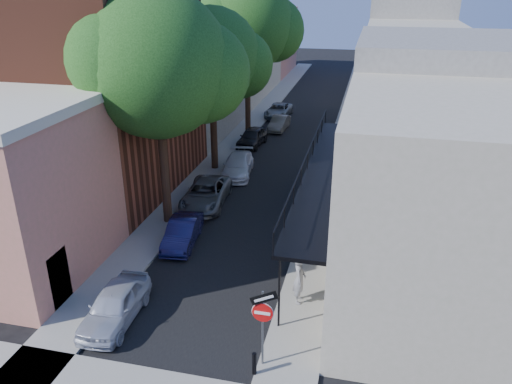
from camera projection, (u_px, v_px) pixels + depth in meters
The scene contains 19 objects.
ground at pixel (160, 372), 15.97m from camera, with size 160.00×160.00×0.00m, color black.
road_surface at pixel (299, 125), 42.79m from camera, with size 6.00×64.00×0.01m, color black.
sidewalk_left at pixel (254, 121), 43.61m from camera, with size 2.00×64.00×0.12m, color gray.
sidewalk_right at pixel (346, 127), 41.94m from camera, with size 2.00×64.00×0.12m, color gray.
buildings_left at pixel (189, 64), 41.67m from camera, with size 10.10×59.10×12.00m.
buildings_right at pixel (415, 78), 38.71m from camera, with size 9.80×55.00×10.00m.
sign_post at pixel (263, 315), 15.37m from camera, with size 0.89×0.17×2.99m.
bollard at pixel (254, 364), 15.59m from camera, with size 0.14×0.14×0.80m, color black.
oak_near at pixel (168, 67), 22.73m from camera, with size 7.48×6.80×11.42m.
oak_mid at pixel (218, 59), 30.19m from camera, with size 6.60×6.00×10.20m.
oak_far at pixel (254, 26), 37.78m from camera, with size 7.70×7.00×11.90m.
parked_car_a at pixel (115, 305), 18.14m from camera, with size 1.56×3.89×1.32m, color #B5BAC8.
parked_car_b at pixel (182, 232), 23.43m from camera, with size 1.27×3.64×1.20m, color #151541.
parked_car_c at pixel (206, 194), 27.48m from camera, with size 2.17×4.71×1.31m, color slate.
parked_car_d at pixel (238, 165), 31.69m from camera, with size 1.76×4.33×1.26m, color white.
parked_car_e at pixel (252, 137), 37.19m from camera, with size 1.57×3.90×1.33m, color black.
parked_car_f at pixel (279, 123), 41.09m from camera, with size 1.21×3.47×1.14m, color #686257.
parked_car_g at pixel (279, 110), 44.96m from camera, with size 1.94×4.21×1.17m, color gray.
pedestrian at pixel (299, 279), 18.89m from camera, with size 0.72×0.47×1.98m, color gray.
Camera 1 is at (5.82, -11.35, 11.63)m, focal length 35.00 mm.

